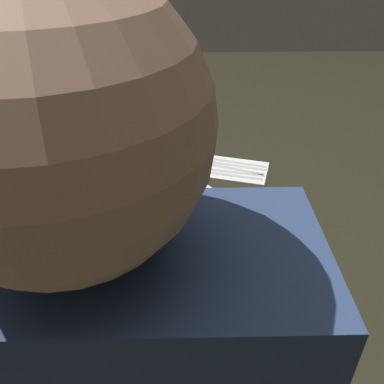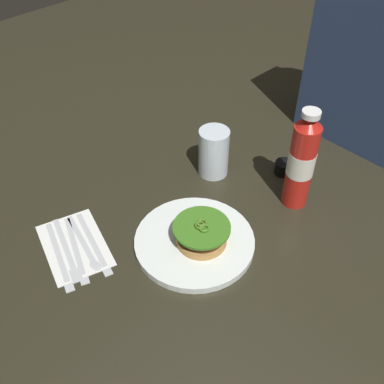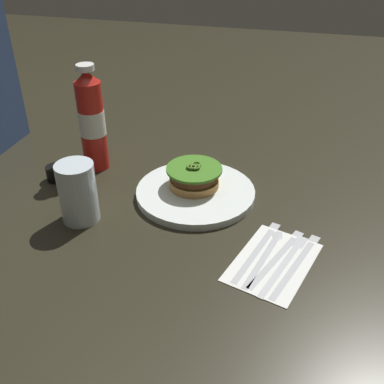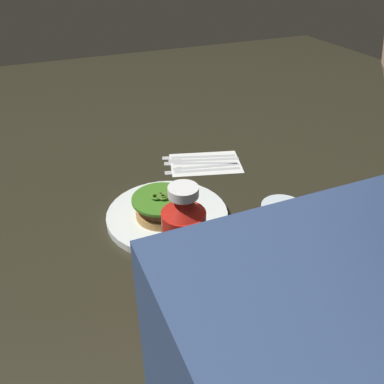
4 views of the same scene
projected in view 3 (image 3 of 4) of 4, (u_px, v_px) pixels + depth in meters
ground_plane at (171, 172)px, 1.10m from camera, size 3.00×3.00×0.00m
dinner_plate at (195, 193)px, 1.01m from camera, size 0.26×0.26×0.02m
burger_sandwich at (194, 177)px, 1.01m from camera, size 0.12×0.12×0.05m
ketchup_bottle at (92, 121)px, 1.06m from camera, size 0.06×0.06×0.25m
water_glass at (78, 193)px, 0.91m from camera, size 0.08×0.08×0.13m
condiment_cup at (56, 173)px, 1.06m from camera, size 0.05×0.05×0.03m
napkin at (273, 262)px, 0.83m from camera, size 0.21×0.17×0.00m
butter_knife at (299, 260)px, 0.83m from camera, size 0.20×0.08×0.00m
fork_utensil at (287, 258)px, 0.83m from camera, size 0.19×0.08×0.00m
table_knife at (280, 253)px, 0.84m from camera, size 0.19×0.09×0.00m
spoon_utensil at (269, 248)px, 0.85m from camera, size 0.18×0.06×0.00m
steak_knife at (260, 246)px, 0.86m from camera, size 0.20×0.07×0.00m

